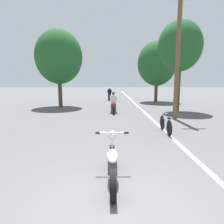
% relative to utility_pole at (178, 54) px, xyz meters
% --- Properties ---
extents(ground_plane, '(120.00, 120.00, 0.00)m').
position_rel_utility_pole_xyz_m(ground_plane, '(-3.59, -8.05, -3.59)').
color(ground_plane, '#515154').
extents(lane_stripe_edge, '(0.14, 48.00, 0.01)m').
position_rel_utility_pole_xyz_m(lane_stripe_edge, '(-1.30, 4.99, -3.59)').
color(lane_stripe_edge, white).
rests_on(lane_stripe_edge, ground).
extents(utility_pole, '(1.10, 0.24, 7.00)m').
position_rel_utility_pole_xyz_m(utility_pole, '(0.00, 0.00, 0.00)').
color(utility_pole, brown).
rests_on(utility_pole, ground).
extents(roadside_tree_right_near, '(3.02, 2.72, 6.26)m').
position_rel_utility_pole_xyz_m(roadside_tree_right_near, '(1.13, 3.04, 0.90)').
color(roadside_tree_right_near, '#513A23').
rests_on(roadside_tree_right_near, ground).
extents(roadside_tree_right_far, '(3.85, 3.46, 6.06)m').
position_rel_utility_pole_xyz_m(roadside_tree_right_far, '(1.02, 9.19, 0.24)').
color(roadside_tree_right_far, '#513A23').
rests_on(roadside_tree_right_far, ground).
extents(roadside_tree_left, '(3.78, 3.40, 6.23)m').
position_rel_utility_pole_xyz_m(roadside_tree_left, '(-7.80, 5.49, 0.45)').
color(roadside_tree_left, '#513A23').
rests_on(roadside_tree_left, ground).
extents(motorcycle_foreground, '(0.79, 1.97, 0.98)m').
position_rel_utility_pole_xyz_m(motorcycle_foreground, '(-3.64, -6.96, -3.18)').
color(motorcycle_foreground, black).
rests_on(motorcycle_foreground, ground).
extents(motorcycle_rider_lead, '(0.50, 1.96, 1.42)m').
position_rel_utility_pole_xyz_m(motorcycle_rider_lead, '(-3.44, 2.28, -3.06)').
color(motorcycle_rider_lead, black).
rests_on(motorcycle_rider_lead, ground).
extents(motorcycle_rider_far, '(0.50, 2.06, 1.42)m').
position_rel_utility_pole_xyz_m(motorcycle_rider_far, '(-3.71, 11.07, -3.06)').
color(motorcycle_rider_far, black).
rests_on(motorcycle_rider_far, ground).
extents(bicycle_parked, '(0.44, 1.71, 0.76)m').
position_rel_utility_pole_xyz_m(bicycle_parked, '(-1.36, -3.00, -3.24)').
color(bicycle_parked, black).
rests_on(bicycle_parked, ground).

